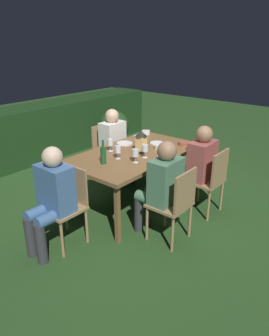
{
  "coord_description": "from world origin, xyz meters",
  "views": [
    {
      "loc": [
        -3.05,
        -2.52,
        2.14
      ],
      "look_at": [
        0.0,
        0.0,
        0.52
      ],
      "focal_mm": 34.25,
      "sensor_mm": 36.0,
      "label": 1
    }
  ],
  "objects_px": {
    "person_in_cream": "(116,143)",
    "chair_side_left_a": "(175,202)",
    "green_bottle_on_table": "(103,155)",
    "plate_a": "(157,143)",
    "person_in_rust": "(197,164)",
    "bowl_dip": "(146,132)",
    "wine_glass_c": "(145,149)",
    "person_in_green": "(161,185)",
    "chair_side_right_b": "(107,149)",
    "bowl_bread": "(184,143)",
    "wine_glass_a": "(110,143)",
    "chair_head_near": "(67,202)",
    "wine_glass_b": "(118,150)",
    "bowl_salad": "(159,147)",
    "dining_table": "(134,156)",
    "wine_glass_d": "(135,153)",
    "person_in_blue": "(51,196)",
    "lantern_centerpiece": "(141,141)",
    "potted_plant_by_hedge": "(114,127)",
    "plate_b": "(125,143)",
    "bowl_olives": "(138,137)"
  },
  "relations": [
    {
      "from": "chair_side_right_b",
      "to": "potted_plant_by_hedge",
      "type": "height_order",
      "value": "chair_side_right_b"
    },
    {
      "from": "wine_glass_b",
      "to": "bowl_bread",
      "type": "xyz_separation_m",
      "value": [
        0.99,
        -0.34,
        -0.09
      ]
    },
    {
      "from": "person_in_green",
      "to": "bowl_dip",
      "type": "distance_m",
      "value": 1.61
    },
    {
      "from": "wine_glass_b",
      "to": "bowl_olives",
      "type": "xyz_separation_m",
      "value": [
        0.82,
        0.35,
        -0.09
      ]
    },
    {
      "from": "bowl_dip",
      "to": "plate_b",
      "type": "bearing_deg",
      "value": -173.9
    },
    {
      "from": "plate_b",
      "to": "bowl_dip",
      "type": "xyz_separation_m",
      "value": [
        0.57,
        0.06,
        0.02
      ]
    },
    {
      "from": "dining_table",
      "to": "bowl_dip",
      "type": "bearing_deg",
      "value": 27.62
    },
    {
      "from": "chair_side_left_a",
      "to": "bowl_salad",
      "type": "relative_size",
      "value": 6.84
    },
    {
      "from": "person_in_blue",
      "to": "lantern_centerpiece",
      "type": "height_order",
      "value": "person_in_blue"
    },
    {
      "from": "bowl_olives",
      "to": "wine_glass_b",
      "type": "bearing_deg",
      "value": -156.78
    },
    {
      "from": "dining_table",
      "to": "person_in_blue",
      "type": "xyz_separation_m",
      "value": [
        -1.34,
        0.0,
        -0.06
      ]
    },
    {
      "from": "wine_glass_a",
      "to": "bowl_dip",
      "type": "distance_m",
      "value": 0.94
    },
    {
      "from": "bowl_olives",
      "to": "bowl_dip",
      "type": "distance_m",
      "value": 0.26
    },
    {
      "from": "person_in_rust",
      "to": "bowl_salad",
      "type": "distance_m",
      "value": 0.56
    },
    {
      "from": "dining_table",
      "to": "wine_glass_d",
      "type": "distance_m",
      "value": 0.41
    },
    {
      "from": "dining_table",
      "to": "person_in_green",
      "type": "relative_size",
      "value": 1.56
    },
    {
      "from": "wine_glass_b",
      "to": "bowl_dip",
      "type": "xyz_separation_m",
      "value": [
        1.08,
        0.4,
        -0.09
      ]
    },
    {
      "from": "wine_glass_d",
      "to": "potted_plant_by_hedge",
      "type": "distance_m",
      "value": 2.68
    },
    {
      "from": "green_bottle_on_table",
      "to": "wine_glass_c",
      "type": "bearing_deg",
      "value": -27.9
    },
    {
      "from": "bowl_salad",
      "to": "plate_a",
      "type": "bearing_deg",
      "value": 42.58
    },
    {
      "from": "lantern_centerpiece",
      "to": "bowl_olives",
      "type": "bearing_deg",
      "value": 42.98
    },
    {
      "from": "potted_plant_by_hedge",
      "to": "person_in_cream",
      "type": "bearing_deg",
      "value": -135.92
    },
    {
      "from": "wine_glass_a",
      "to": "bowl_dip",
      "type": "relative_size",
      "value": 1.39
    },
    {
      "from": "dining_table",
      "to": "wine_glass_c",
      "type": "bearing_deg",
      "value": -107.99
    },
    {
      "from": "person_in_blue",
      "to": "bowl_salad",
      "type": "distance_m",
      "value": 1.67
    },
    {
      "from": "person_in_blue",
      "to": "wine_glass_b",
      "type": "relative_size",
      "value": 6.8
    },
    {
      "from": "lantern_centerpiece",
      "to": "bowl_bread",
      "type": "distance_m",
      "value": 0.68
    },
    {
      "from": "green_bottle_on_table",
      "to": "chair_side_right_b",
      "type": "bearing_deg",
      "value": 42.8
    },
    {
      "from": "person_in_blue",
      "to": "lantern_centerpiece",
      "type": "bearing_deg",
      "value": -2.17
    },
    {
      "from": "lantern_centerpiece",
      "to": "bowl_dip",
      "type": "relative_size",
      "value": 2.17
    },
    {
      "from": "person_in_rust",
      "to": "bowl_dip",
      "type": "height_order",
      "value": "person_in_rust"
    },
    {
      "from": "person_in_cream",
      "to": "person_in_blue",
      "type": "distance_m",
      "value": 1.89
    },
    {
      "from": "wine_glass_b",
      "to": "potted_plant_by_hedge",
      "type": "xyz_separation_m",
      "value": [
        1.79,
        1.74,
        -0.38
      ]
    },
    {
      "from": "green_bottle_on_table",
      "to": "bowl_salad",
      "type": "relative_size",
      "value": 2.28
    },
    {
      "from": "person_in_green",
      "to": "wine_glass_c",
      "type": "height_order",
      "value": "person_in_green"
    },
    {
      "from": "chair_head_near",
      "to": "plate_b",
      "type": "distance_m",
      "value": 1.4
    },
    {
      "from": "person_in_rust",
      "to": "wine_glass_d",
      "type": "relative_size",
      "value": 6.8
    },
    {
      "from": "bowl_bread",
      "to": "bowl_olives",
      "type": "bearing_deg",
      "value": 103.52
    },
    {
      "from": "wine_glass_a",
      "to": "wine_glass_c",
      "type": "relative_size",
      "value": 1.0
    },
    {
      "from": "person_in_cream",
      "to": "chair_side_left_a",
      "type": "xyz_separation_m",
      "value": [
        -0.81,
        -1.62,
        -0.15
      ]
    },
    {
      "from": "chair_side_left_a",
      "to": "person_in_green",
      "type": "xyz_separation_m",
      "value": [
        0.0,
        0.2,
        0.15
      ]
    },
    {
      "from": "chair_head_near",
      "to": "bowl_salad",
      "type": "xyz_separation_m",
      "value": [
        1.46,
        -0.18,
        0.3
      ]
    },
    {
      "from": "person_in_cream",
      "to": "potted_plant_by_hedge",
      "type": "distance_m",
      "value": 1.49
    },
    {
      "from": "chair_side_right_b",
      "to": "bowl_bread",
      "type": "xyz_separation_m",
      "value": [
        0.27,
        -1.25,
        0.29
      ]
    },
    {
      "from": "person_in_rust",
      "to": "wine_glass_c",
      "type": "height_order",
      "value": "person_in_rust"
    },
    {
      "from": "green_bottle_on_table",
      "to": "plate_a",
      "type": "height_order",
      "value": "green_bottle_on_table"
    },
    {
      "from": "wine_glass_b",
      "to": "potted_plant_by_hedge",
      "type": "relative_size",
      "value": 0.21
    },
    {
      "from": "wine_glass_b",
      "to": "green_bottle_on_table",
      "type": "bearing_deg",
      "value": 173.94
    },
    {
      "from": "plate_b",
      "to": "potted_plant_by_hedge",
      "type": "distance_m",
      "value": 1.92
    },
    {
      "from": "chair_head_near",
      "to": "wine_glass_b",
      "type": "bearing_deg",
      "value": -0.3
    }
  ]
}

